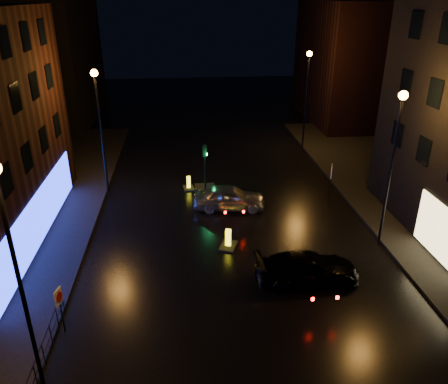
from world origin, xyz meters
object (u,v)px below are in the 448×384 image
at_px(dark_sedan, 307,268).
at_px(road_sign_left, 59,301).
at_px(silver_hatchback, 229,197).
at_px(traffic_signal, 205,185).
at_px(bollard_far, 189,186).
at_px(bollard_near, 228,243).
at_px(road_sign_right, 331,174).

relative_size(dark_sedan, road_sign_left, 2.35).
bearing_deg(silver_hatchback, dark_sedan, -154.90).
relative_size(traffic_signal, road_sign_left, 1.64).
relative_size(silver_hatchback, bollard_far, 3.93).
bearing_deg(bollard_near, road_sign_right, 55.31).
bearing_deg(silver_hatchback, bollard_far, 42.54).
xyz_separation_m(silver_hatchback, bollard_near, (-0.57, -4.65, -0.54)).
relative_size(traffic_signal, silver_hatchback, 0.76).
bearing_deg(traffic_signal, bollard_far, 152.85).
relative_size(traffic_signal, road_sign_right, 1.36).
height_order(bollard_near, road_sign_right, road_sign_right).
relative_size(silver_hatchback, dark_sedan, 0.92).
height_order(bollard_far, road_sign_right, road_sign_right).
distance_m(silver_hatchback, road_sign_left, 13.15).
bearing_deg(bollard_near, bollard_far, 123.68).
xyz_separation_m(traffic_signal, road_sign_right, (8.02, -2.33, 1.40)).
height_order(traffic_signal, bollard_far, traffic_signal).
distance_m(dark_sedan, road_sign_left, 10.96).
height_order(silver_hatchback, bollard_near, silver_hatchback).
relative_size(traffic_signal, bollard_far, 3.00).
distance_m(bollard_near, road_sign_right, 9.00).
height_order(silver_hatchback, road_sign_left, road_sign_left).
relative_size(dark_sedan, bollard_far, 4.29).
xyz_separation_m(bollard_near, road_sign_right, (7.23, 5.10, 1.67)).
xyz_separation_m(traffic_signal, bollard_far, (-1.14, 0.58, -0.30)).
bearing_deg(road_sign_right, silver_hatchback, 24.19).
height_order(dark_sedan, road_sign_right, road_sign_right).
relative_size(dark_sedan, bollard_near, 3.48).
distance_m(bollard_near, bollard_far, 8.24).
bearing_deg(road_sign_right, dark_sedan, 86.10).
xyz_separation_m(silver_hatchback, dark_sedan, (2.81, -8.10, -0.05)).
distance_m(traffic_signal, silver_hatchback, 3.11).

